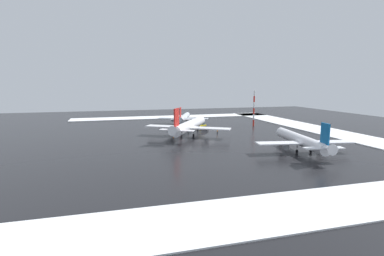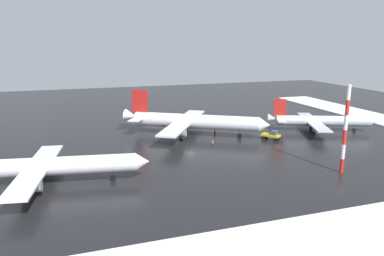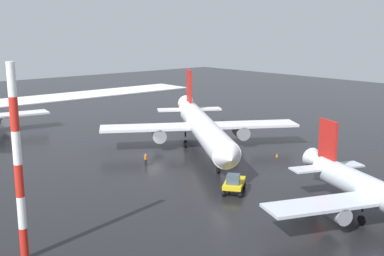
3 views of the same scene
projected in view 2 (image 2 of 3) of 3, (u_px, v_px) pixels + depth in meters
ground_plane at (189, 144)px, 91.10m from camera, size 240.00×240.00×0.00m
snow_bank_far at (320, 249)px, 44.96m from camera, size 152.00×16.00×0.26m
airplane_far_rear at (192, 121)px, 98.43m from camera, size 35.13×30.12×11.71m
airplane_parked_portside at (49, 166)px, 64.81m from camera, size 33.91×28.31×10.10m
airplane_distant_tail at (320, 121)px, 103.37m from camera, size 28.67×24.28×8.92m
pushback_tug at (272, 135)px, 94.60m from camera, size 4.48×5.02×2.50m
ground_crew_near_tug at (213, 143)px, 88.42m from camera, size 0.36×0.36×1.71m
ground_crew_beside_wing at (215, 131)px, 99.71m from camera, size 0.36×0.36×1.71m
antenna_mast at (345, 130)px, 69.39m from camera, size 0.70×0.70×16.85m
traffic_cone_near_nose at (174, 130)px, 104.59m from camera, size 0.36×0.36×0.55m
traffic_cone_mid_line at (220, 127)px, 108.07m from camera, size 0.36×0.36×0.55m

